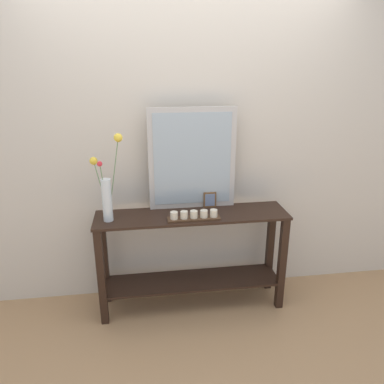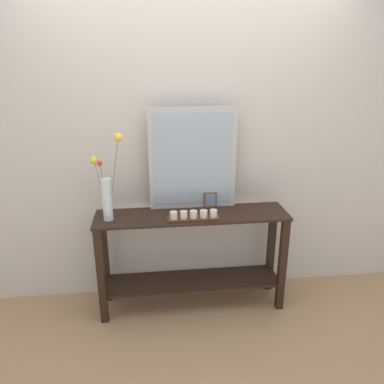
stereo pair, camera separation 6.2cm
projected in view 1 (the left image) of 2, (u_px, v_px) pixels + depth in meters
ground_plane at (192, 304)px, 3.11m from camera, size 7.00×6.00×0.02m
wall_back at (187, 137)px, 2.93m from camera, size 6.40×0.08×2.70m
console_table at (192, 251)px, 2.94m from camera, size 1.48×0.36×0.81m
mirror_leaning at (192, 159)px, 2.84m from camera, size 0.68×0.03×0.79m
tall_vase_left at (107, 189)px, 2.65m from camera, size 0.24×0.14×0.64m
candle_tray at (194, 216)px, 2.73m from camera, size 0.39×0.09×0.07m
picture_frame_small at (210, 200)px, 2.95m from camera, size 0.10×0.01×0.13m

